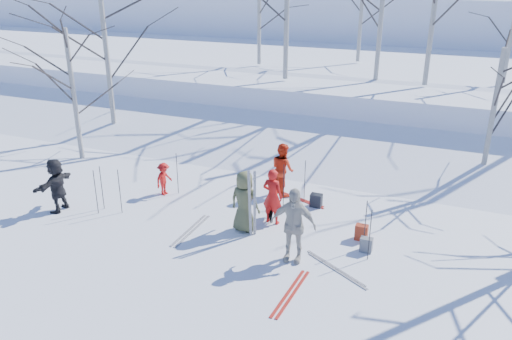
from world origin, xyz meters
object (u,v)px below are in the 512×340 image
at_px(skier_olive_center, 245,202).
at_px(backpack_dark, 316,200).
at_px(skier_red_north, 273,196).
at_px(backpack_red, 361,232).
at_px(dog, 272,211).
at_px(backpack_grey, 366,245).
at_px(skier_grey_west, 57,185).
at_px(skier_red_seated, 164,179).
at_px(skier_cream_east, 293,225).
at_px(skier_redor_behind, 283,169).

height_order(skier_olive_center, backpack_dark, skier_olive_center).
height_order(skier_red_north, backpack_red, skier_red_north).
distance_m(dog, backpack_grey, 2.89).
bearing_deg(skier_red_north, skier_grey_west, 20.54).
height_order(dog, backpack_dark, dog).
relative_size(skier_olive_center, skier_grey_west, 1.06).
relative_size(skier_red_seated, skier_cream_east, 0.56).
bearing_deg(backpack_red, skier_cream_east, -129.45).
bearing_deg(skier_cream_east, skier_red_north, 119.26).
distance_m(skier_cream_east, backpack_dark, 3.18).
height_order(skier_grey_west, backpack_grey, skier_grey_west).
bearing_deg(skier_grey_west, skier_olive_center, 97.27).
bearing_deg(skier_red_seated, dog, -88.19).
distance_m(skier_cream_east, skier_grey_west, 7.16).
xyz_separation_m(skier_red_north, skier_red_seated, (-3.80, 0.46, -0.28)).
bearing_deg(backpack_grey, skier_olive_center, -177.28).
bearing_deg(dog, skier_red_north, 87.17).
xyz_separation_m(skier_olive_center, skier_red_north, (0.52, 0.70, -0.05)).
bearing_deg(backpack_dark, dog, -125.53).
distance_m(skier_red_seated, dog, 3.75).
relative_size(skier_redor_behind, skier_cream_east, 0.88).
height_order(skier_red_seated, skier_grey_west, skier_grey_west).
xyz_separation_m(skier_red_north, skier_redor_behind, (-0.42, 1.96, 0.03)).
distance_m(skier_grey_west, backpack_dark, 7.56).
xyz_separation_m(dog, backpack_red, (2.56, -0.19, -0.05)).
xyz_separation_m(skier_grey_west, backpack_red, (8.50, 1.71, -0.59)).
height_order(dog, backpack_red, dog).
bearing_deg(backpack_red, skier_grey_west, -168.64).
height_order(skier_cream_east, backpack_grey, skier_cream_east).
xyz_separation_m(skier_olive_center, dog, (0.45, 0.90, -0.59)).
height_order(skier_olive_center, skier_cream_east, skier_cream_east).
bearing_deg(skier_cream_east, skier_olive_center, 145.22).
bearing_deg(skier_red_seated, skier_olive_center, -103.62).
xyz_separation_m(skier_red_seated, skier_cream_east, (4.95, -2.08, 0.42)).
bearing_deg(skier_olive_center, backpack_red, -162.31).
relative_size(skier_redor_behind, backpack_dark, 4.14).
bearing_deg(skier_cream_east, backpack_dark, 89.82).
bearing_deg(dog, backpack_red, 152.17).
bearing_deg(dog, skier_cream_east, 100.28).
bearing_deg(skier_cream_east, backpack_grey, 28.21).
xyz_separation_m(skier_olive_center, skier_red_seated, (-3.28, 1.16, -0.33)).
height_order(skier_olive_center, skier_redor_behind, skier_olive_center).
height_order(skier_red_north, skier_redor_behind, skier_redor_behind).
bearing_deg(backpack_dark, skier_redor_behind, 158.16).
distance_m(skier_olive_center, skier_red_seated, 3.49).
xyz_separation_m(skier_redor_behind, dog, (0.35, -1.77, -0.57)).
bearing_deg(backpack_grey, skier_red_north, 168.58).
bearing_deg(skier_red_seated, backpack_grey, -92.87).
height_order(skier_red_seated, backpack_grey, skier_red_seated).
relative_size(dog, backpack_dark, 1.55).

